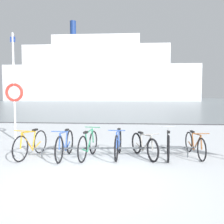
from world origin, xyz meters
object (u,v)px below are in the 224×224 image
at_px(bicycle_2, 88,145).
at_px(ferry_ship, 100,74).
at_px(bicycle_0, 31,144).
at_px(bicycle_1, 65,145).
at_px(bicycle_3, 118,144).
at_px(bicycle_5, 168,144).
at_px(bicycle_6, 195,145).
at_px(bicycle_4, 144,146).
at_px(rescue_post, 14,89).

distance_m(bicycle_2, ferry_ship, 62.42).
bearing_deg(bicycle_0, bicycle_1, -0.06).
distance_m(bicycle_1, ferry_ship, 62.40).
bearing_deg(bicycle_2, bicycle_1, -174.52).
bearing_deg(bicycle_3, bicycle_0, -174.53).
bearing_deg(bicycle_5, bicycle_6, 15.09).
relative_size(bicycle_3, ferry_ship, 0.03).
relative_size(bicycle_0, ferry_ship, 0.03).
height_order(bicycle_5, bicycle_6, bicycle_5).
bearing_deg(bicycle_5, bicycle_4, -176.39).
xyz_separation_m(rescue_post, ferry_ship, (-4.65, 59.02, 5.38)).
height_order(bicycle_0, bicycle_4, bicycle_0).
relative_size(bicycle_5, bicycle_6, 1.01).
distance_m(bicycle_5, rescue_post, 6.28).
bearing_deg(bicycle_2, bicycle_5, 5.79).
height_order(bicycle_2, bicycle_5, bicycle_5).
bearing_deg(bicycle_4, bicycle_3, -179.21).
height_order(rescue_post, ferry_ship, ferry_ship).
relative_size(bicycle_1, bicycle_2, 1.08).
relative_size(bicycle_1, bicycle_4, 1.17).
bearing_deg(rescue_post, bicycle_4, -24.87).
distance_m(bicycle_2, rescue_post, 4.49).
xyz_separation_m(bicycle_3, bicycle_4, (0.74, 0.01, -0.04)).
height_order(bicycle_2, bicycle_4, bicycle_2).
relative_size(bicycle_1, ferry_ship, 0.03).
bearing_deg(rescue_post, bicycle_2, -36.32).
bearing_deg(bicycle_3, bicycle_6, 6.88).
xyz_separation_m(bicycle_2, ferry_ship, (-8.03, 61.50, 6.99)).
relative_size(bicycle_2, bicycle_5, 0.96).
bearing_deg(bicycle_3, bicycle_5, 2.15).
bearing_deg(ferry_ship, bicycle_0, -84.08).
relative_size(bicycle_0, bicycle_3, 0.98).
bearing_deg(rescue_post, bicycle_5, -21.80).
xyz_separation_m(bicycle_6, rescue_post, (-6.43, 2.04, 1.65)).
height_order(bicycle_4, rescue_post, rescue_post).
bearing_deg(rescue_post, bicycle_3, -28.70).
distance_m(bicycle_4, ferry_ship, 62.46).
xyz_separation_m(bicycle_3, bicycle_6, (2.21, 0.27, -0.04)).
distance_m(bicycle_5, ferry_ship, 62.52).
relative_size(bicycle_0, bicycle_2, 1.02).
bearing_deg(ferry_ship, rescue_post, -85.50).
distance_m(bicycle_1, bicycle_2, 0.66).
relative_size(bicycle_0, rescue_post, 0.41).
bearing_deg(bicycle_3, bicycle_4, 0.79).
relative_size(bicycle_6, ferry_ship, 0.03).
xyz_separation_m(bicycle_1, bicycle_3, (1.50, 0.24, 0.00)).
bearing_deg(bicycle_1, ferry_ship, 96.82).
distance_m(bicycle_0, bicycle_5, 3.92).
height_order(bicycle_3, bicycle_6, bicycle_3).
distance_m(rescue_post, ferry_ship, 59.44).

